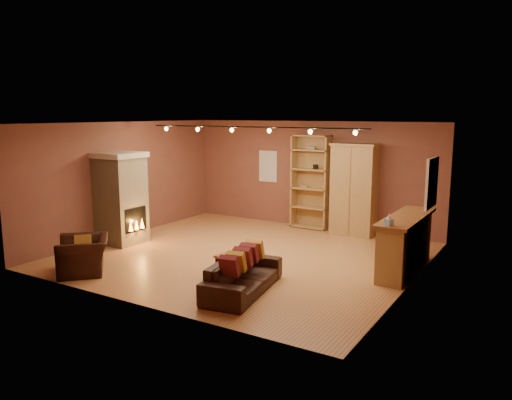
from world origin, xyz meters
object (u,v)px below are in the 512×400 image
Objects in this scene: armoire at (354,189)px; loveseat at (243,269)px; armchair at (83,249)px; bar_counter at (405,243)px; coffee_table at (234,258)px; bookcase at (312,181)px; fireplace at (121,198)px.

armoire is 4.92m from loveseat.
armchair is at bearing 92.52° from loveseat.
bar_counter is 3.28m from loveseat.
armoire is 3.67× the size of coffee_table.
bar_counter is (1.89, -2.30, -0.59)m from armoire.
bookcase is 2.02× the size of armchair.
fireplace is 0.86× the size of bookcase.
armoire is 3.03m from bar_counter.
coffee_table is at bearing -10.80° from fireplace.
armchair is at bearing -148.10° from bar_counter.
bookcase is at bearing 50.02° from fireplace.
fireplace is at bearing 63.15° from loveseat.
armchair is at bearing -120.93° from armoire.
bar_counter is 6.14m from armchair.
loveseat is at bearing -91.79° from armoire.
loveseat is 3.24m from armchair.
loveseat is at bearing -128.62° from bar_counter.
fireplace is 1.74× the size of armchair.
bar_counter is 3.28m from coffee_table.
armoire is at bearing -11.50° from loveseat.
armoire is (1.23, -0.16, -0.10)m from bookcase.
armoire is 4.39m from coffee_table.
loveseat is (4.20, -1.30, -0.66)m from fireplace.
fireplace is 3.41× the size of coffee_table.
armchair reaches higher than coffee_table.
fireplace is 4.44m from loveseat.
bar_counter is 1.86× the size of armchair.
bar_counter is at bearing -48.32° from loveseat.
coffee_table is at bearing -143.48° from bar_counter.
bookcase reaches higher than coffee_table.
bar_counter is (3.12, -2.46, -0.70)m from bookcase.
fireplace is at bearing -168.57° from bar_counter.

